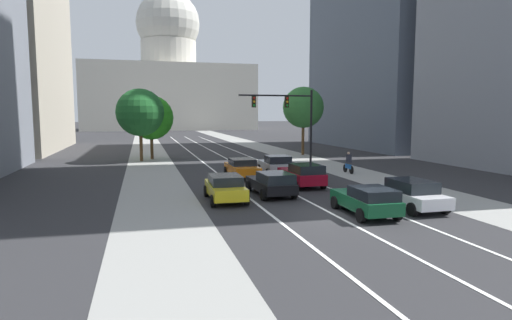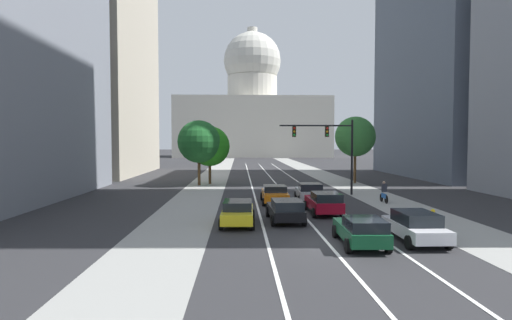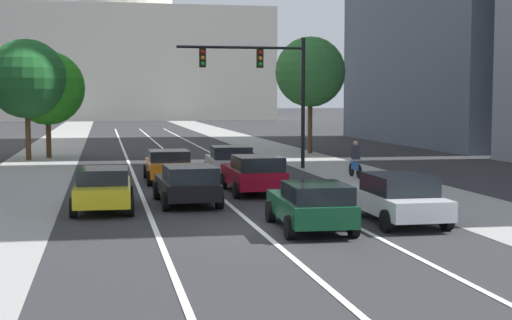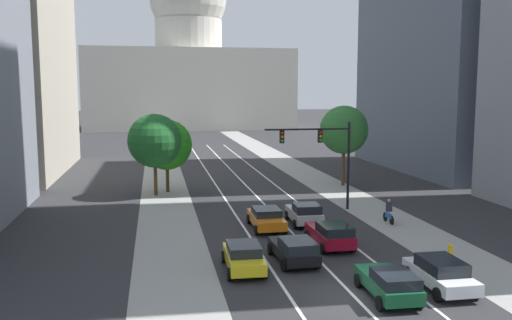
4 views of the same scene
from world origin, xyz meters
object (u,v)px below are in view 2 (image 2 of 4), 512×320
capitol_building (252,111)px  cyclist (384,192)px  fire_hydrant (433,217)px  car_crimson (324,202)px  car_orange (275,194)px  street_tree_mid_left (210,146)px  street_tree_near_left (199,142)px  car_yellow (238,212)px  street_tree_near_right (355,137)px  car_white (415,226)px  traffic_signal_mast (330,142)px  car_silver (309,192)px  car_green (361,230)px  car_black (286,210)px

capitol_building → cyclist: capitol_building is taller
fire_hydrant → car_crimson: bearing=147.7°
car_orange → car_crimson: 5.76m
car_crimson → street_tree_mid_left: bearing=24.3°
cyclist → street_tree_near_left: size_ratio=0.24×
capitol_building → car_yellow: capitol_building is taller
street_tree_near_right → car_white: bearing=-100.3°
street_tree_near_right → street_tree_near_left: street_tree_near_right is taller
traffic_signal_mast → fire_hydrant: bearing=-77.0°
capitol_building → car_crimson: bearing=-89.2°
car_silver → fire_hydrant: (5.67, -9.24, -0.32)m
car_green → car_orange: 13.54m
car_crimson → traffic_signal_mast: size_ratio=0.64×
car_silver → street_tree_near_left: (-10.12, 12.56, 4.07)m
street_tree_mid_left → street_tree_near_left: street_tree_near_left is taller
cyclist → car_silver: bearing=81.7°
street_tree_near_right → street_tree_near_left: size_ratio=1.08×
car_orange → fire_hydrant: size_ratio=5.06×
car_orange → fire_hydrant: 12.09m
car_silver → street_tree_near_left: size_ratio=0.57×
car_green → cyclist: cyclist is taller
capitol_building → street_tree_mid_left: (-7.62, -86.76, -10.75)m
street_tree_near_right → car_silver: bearing=-118.7°
car_green → street_tree_mid_left: bearing=20.1°
car_white → traffic_signal_mast: size_ratio=0.64×
car_white → traffic_signal_mast: (-0.30, 17.24, 4.08)m
traffic_signal_mast → cyclist: 7.11m
car_orange → car_crimson: (2.87, -4.99, 0.06)m
cyclist → car_white: bearing=166.1°
car_orange → street_tree_near_right: 19.09m
cyclist → car_green: bearing=155.6°
car_white → car_yellow: bearing=64.3°
car_white → car_yellow: size_ratio=1.02×
street_tree_mid_left → car_silver: bearing=-57.3°
traffic_signal_mast → fire_hydrant: 14.36m
cyclist → street_tree_near_right: street_tree_near_right is taller
street_tree_near_left → street_tree_near_right: bearing=5.8°
car_yellow → cyclist: cyclist is taller
car_white → car_crimson: 8.03m
fire_hydrant → car_orange: bearing=134.9°
car_yellow → car_orange: (2.87, 8.21, -0.01)m
street_tree_mid_left → street_tree_near_left: 1.93m
car_silver → car_orange: bearing=105.4°
street_tree_near_left → car_orange: bearing=-61.3°
car_black → car_orange: bearing=-1.8°
capitol_building → car_green: capitol_building is taller
car_white → car_green: size_ratio=1.04×
street_tree_near_left → street_tree_mid_left: bearing=54.7°
car_white → fire_hydrant: 4.82m
capitol_building → fire_hydrant: (7.09, -110.07, -14.61)m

